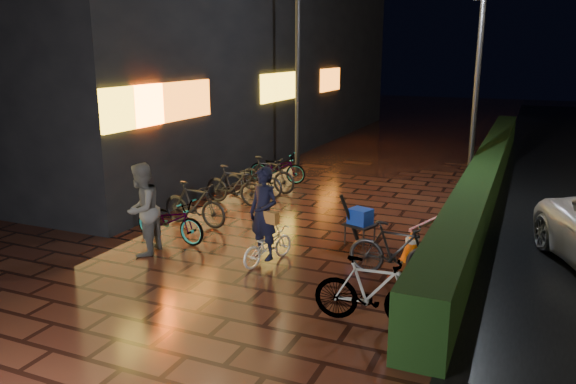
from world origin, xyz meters
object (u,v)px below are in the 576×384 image
at_px(traffic_barrier, 428,236).
at_px(cart_assembly, 359,218).
at_px(bystander_person, 142,209).
at_px(cyclist, 266,228).

relative_size(traffic_barrier, cart_assembly, 1.47).
xyz_separation_m(bystander_person, cyclist, (2.34, 0.47, -0.21)).
bearing_deg(cart_assembly, cyclist, -127.01).
xyz_separation_m(cyclist, traffic_barrier, (2.59, 1.77, -0.35)).
bearing_deg(cyclist, cart_assembly, 52.99).
relative_size(bystander_person, cyclist, 0.98).
distance_m(bystander_person, cyclist, 2.40).
bearing_deg(bystander_person, cyclist, 92.26).
height_order(bystander_person, cart_assembly, bystander_person).
bearing_deg(cyclist, bystander_person, -168.55).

